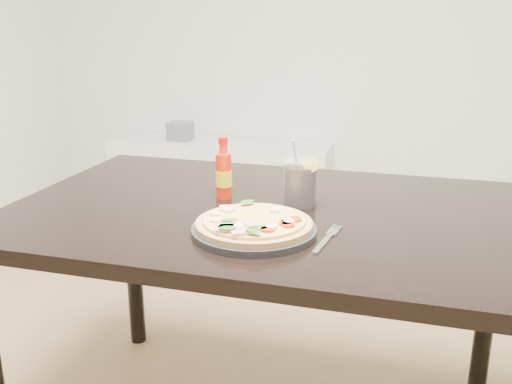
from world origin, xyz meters
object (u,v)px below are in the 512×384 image
(dining_table, at_px, (268,236))
(cola_cup, at_px, (300,184))
(fork, at_px, (328,238))
(media_console, at_px, (219,180))
(pizza, at_px, (254,223))
(hot_sauce_bottle, at_px, (224,174))
(plate, at_px, (254,230))

(dining_table, height_order, cola_cup, cola_cup)
(fork, distance_m, media_console, 2.36)
(pizza, distance_m, cola_cup, 0.26)
(hot_sauce_bottle, height_order, fork, hot_sauce_bottle)
(hot_sauce_bottle, xyz_separation_m, fork, (0.34, -0.23, -0.07))
(plate, height_order, pizza, pizza)
(pizza, height_order, media_console, pizza)
(plate, bearing_deg, cola_cup, 76.31)
(fork, xyz_separation_m, media_console, (-1.01, 2.07, -0.50))
(dining_table, distance_m, media_console, 2.10)
(dining_table, height_order, pizza, pizza)
(hot_sauce_bottle, bearing_deg, cola_cup, 0.15)
(dining_table, relative_size, pizza, 4.99)
(plate, bearing_deg, media_console, 111.93)
(dining_table, relative_size, hot_sauce_bottle, 7.90)
(fork, bearing_deg, dining_table, 144.08)
(dining_table, bearing_deg, hot_sauce_bottle, 161.08)
(dining_table, bearing_deg, plate, -85.05)
(pizza, relative_size, fork, 1.49)
(hot_sauce_bottle, relative_size, cola_cup, 0.96)
(media_console, bearing_deg, fork, -63.88)
(plate, relative_size, cola_cup, 1.63)
(media_console, bearing_deg, cola_cup, -63.92)
(cola_cup, distance_m, media_console, 2.12)
(plate, height_order, cola_cup, cola_cup)
(plate, distance_m, pizza, 0.02)
(dining_table, bearing_deg, media_console, 113.53)
(dining_table, distance_m, fork, 0.28)
(media_console, bearing_deg, hot_sauce_bottle, -69.77)
(pizza, distance_m, hot_sauce_bottle, 0.30)
(pizza, relative_size, cola_cup, 1.52)
(cola_cup, bearing_deg, dining_table, -147.00)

